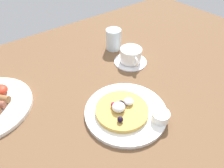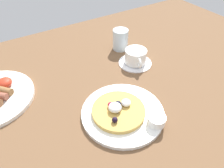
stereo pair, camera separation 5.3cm
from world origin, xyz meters
TOP-DOWN VIEW (x-y plane):
  - ground_plane at (0.00, 0.00)cm, footprint 187.03×112.62cm
  - pancake_plate at (3.99, -9.63)cm, footprint 25.13×25.13cm
  - pancake_with_berries at (2.63, -9.28)cm, footprint 16.01×16.01cm
  - syrup_ramekin at (9.50, -18.37)cm, footprint 5.18×5.18cm
  - coffee_saucer at (23.27, 9.83)cm, footprint 13.18×13.18cm
  - coffee_cup at (23.22, 9.70)cm, footprint 8.52×11.04cm
  - water_glass at (24.44, 22.39)cm, footprint 6.58×6.58cm

SIDE VIEW (x-z plane):
  - ground_plane at x=0.00cm, z-range -3.00..0.00cm
  - coffee_saucer at x=23.27cm, z-range 0.00..0.83cm
  - pancake_plate at x=3.99cm, z-range 0.00..1.30cm
  - pancake_with_berries at x=2.63cm, z-range 0.45..4.17cm
  - syrup_ramekin at x=9.50cm, z-range 1.34..4.12cm
  - coffee_cup at x=23.22cm, z-range 0.93..6.27cm
  - water_glass at x=24.44cm, z-range 0.00..8.92cm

